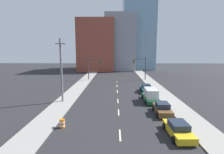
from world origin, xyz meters
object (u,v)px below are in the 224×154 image
Objects in this scene: utility_pole_left_mid at (61,70)px; box_truck_green at (151,95)px; sedan_teal at (146,89)px; traffic_signal_right at (142,66)px; sedan_brown at (162,109)px; traffic_signal_left at (92,66)px; traffic_barrel at (62,123)px; sedan_yellow at (178,129)px.

box_truck_green is (14.15, 0.48, -4.13)m from utility_pole_left_mid.
utility_pole_left_mid reaches higher than sedan_teal.
traffic_signal_right is at bearing 85.46° from box_truck_green.
traffic_signal_right is 26.16m from sedan_brown.
sedan_brown is (12.53, -25.93, -3.27)m from traffic_signal_left.
traffic_signal_right reaches higher than sedan_teal.
sedan_brown is (11.85, 4.33, 0.20)m from traffic_barrel.
traffic_barrel is at bearing -113.42° from traffic_signal_right.
traffic_signal_left reaches higher than sedan_yellow.
sedan_brown is 1.00× the size of sedan_teal.
sedan_brown is (-1.25, -25.93, -3.27)m from traffic_signal_right.
traffic_signal_left is at bearing 120.80° from box_truck_green.
traffic_signal_left is 21.04m from utility_pole_left_mid.
utility_pole_left_mid is 10.54× the size of traffic_barrel.
sedan_brown is 0.80× the size of box_truck_green.
traffic_signal_left is 0.62× the size of utility_pole_left_mid.
sedan_yellow reaches higher than traffic_barrel.
sedan_yellow is (11.82, -1.54, 0.16)m from traffic_barrel.
traffic_signal_left reaches higher than box_truck_green.
utility_pole_left_mid is at bearing 162.61° from sedan_brown.
utility_pole_left_mid is at bearing 141.80° from sedan_yellow.
traffic_signal_right is at bearing 86.29° from sedan_yellow.
sedan_teal is at bearing 86.59° from box_truck_green.
box_truck_green is at bearing 1.95° from utility_pole_left_mid.
traffic_signal_left is at bearing 110.06° from sedan_yellow.
sedan_brown is at bearing -89.04° from sedan_teal.
traffic_signal_right is 1.42× the size of sedan_brown.
traffic_signal_right is 26.25m from utility_pole_left_mid.
sedan_teal is at bearing -48.21° from traffic_signal_left.
traffic_signal_right is 1.37× the size of sedan_yellow.
sedan_brown is at bearing 88.30° from sedan_yellow.
traffic_signal_right is at bearing 66.58° from traffic_barrel.
traffic_signal_left reaches higher than sedan_brown.
utility_pole_left_mid is at bearing 106.27° from traffic_barrel.
traffic_signal_left is 23.92m from box_truck_green.
traffic_signal_left is at bearing 84.40° from utility_pole_left_mid.
traffic_signal_left is at bearing 117.39° from sedan_brown.
sedan_teal is (0.40, 6.44, -0.31)m from box_truck_green.
sedan_brown is at bearing -64.20° from traffic_signal_left.
traffic_signal_right reaches higher than sedan_yellow.
traffic_signal_left reaches higher than traffic_barrel.
box_truck_green is (-0.40, 11.36, 0.37)m from sedan_yellow.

